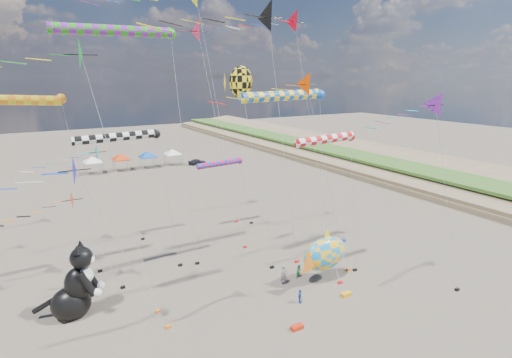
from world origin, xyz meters
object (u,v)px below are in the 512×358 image
object	(u,v)px
cat_inflatable	(73,280)
child_blue	(300,296)
fish_inflatable	(324,254)
child_green	(299,271)
parked_car	(197,162)
person_adult	(284,275)

from	to	relation	value
cat_inflatable	child_blue	distance (m)	16.98
fish_inflatable	child_green	world-z (taller)	fish_inflatable
parked_car	cat_inflatable	bearing A→B (deg)	154.71
child_green	child_blue	xyz separation A→B (m)	(-2.38, -3.31, -0.05)
cat_inflatable	person_adult	size ratio (longest dim) A/B	3.22
fish_inflatable	child_blue	size ratio (longest dim) A/B	5.23
person_adult	child_green	distance (m)	1.94
person_adult	fish_inflatable	bearing A→B (deg)	-18.73
parked_car	fish_inflatable	bearing A→B (deg)	176.78
cat_inflatable	person_adult	distance (m)	16.40
parked_car	child_green	bearing A→B (deg)	174.88
fish_inflatable	parked_car	world-z (taller)	fish_inflatable
cat_inflatable	parked_car	xyz separation A→B (m)	(27.78, 44.35, -2.29)
child_blue	person_adult	bearing A→B (deg)	45.03
person_adult	child_green	world-z (taller)	person_adult
cat_inflatable	parked_car	bearing A→B (deg)	78.50
fish_inflatable	child_blue	distance (m)	4.59
cat_inflatable	child_green	world-z (taller)	cat_inflatable
fish_inflatable	cat_inflatable	bearing A→B (deg)	164.12
cat_inflatable	fish_inflatable	size ratio (longest dim) A/B	0.98
person_adult	child_blue	world-z (taller)	person_adult
fish_inflatable	person_adult	size ratio (longest dim) A/B	3.30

